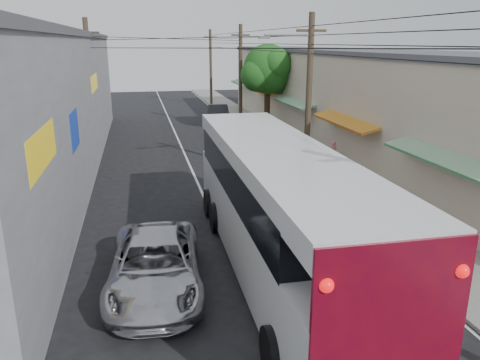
% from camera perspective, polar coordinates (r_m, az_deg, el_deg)
% --- Properties ---
extents(sidewalk, '(3.00, 80.00, 0.12)m').
position_cam_1_polar(sidewalk, '(30.14, 5.75, 3.66)').
color(sidewalk, slate).
rests_on(sidewalk, ground).
extents(building_right, '(7.09, 40.00, 6.25)m').
position_cam_1_polar(building_right, '(33.09, 12.36, 9.94)').
color(building_right, beige).
rests_on(building_right, ground).
extents(building_left, '(7.20, 36.00, 7.25)m').
position_cam_1_polar(building_left, '(26.76, -25.07, 8.40)').
color(building_left, gray).
rests_on(building_left, ground).
extents(utility_poles, '(11.80, 45.28, 8.00)m').
position_cam_1_polar(utility_poles, '(28.97, -0.71, 11.37)').
color(utility_poles, '#473828').
rests_on(utility_poles, ground).
extents(street_tree, '(4.40, 4.00, 6.60)m').
position_cam_1_polar(street_tree, '(35.32, 3.50, 13.15)').
color(street_tree, '#3F2B19').
rests_on(street_tree, ground).
extents(coach_bus, '(3.20, 13.38, 3.84)m').
position_cam_1_polar(coach_bus, '(14.03, 4.42, -3.23)').
color(coach_bus, silver).
rests_on(coach_bus, ground).
extents(jeepney, '(2.89, 5.59, 1.51)m').
position_cam_1_polar(jeepney, '(13.43, -10.29, -10.13)').
color(jeepney, '#BBBAC2').
rests_on(jeepney, ground).
extents(parked_suv, '(2.93, 6.20, 1.75)m').
position_cam_1_polar(parked_suv, '(27.41, 3.39, 4.16)').
color(parked_suv, '#A4A5AC').
rests_on(parked_suv, ground).
extents(parked_car_mid, '(2.17, 4.78, 1.59)m').
position_cam_1_polar(parked_car_mid, '(32.38, -0.56, 5.96)').
color(parked_car_mid, '#28282D').
rests_on(parked_car_mid, ground).
extents(parked_car_far, '(1.89, 4.62, 1.49)m').
position_cam_1_polar(parked_car_far, '(40.97, -2.64, 8.10)').
color(parked_car_far, black).
rests_on(parked_car_far, ground).
extents(pedestrian_near, '(0.60, 0.43, 1.56)m').
position_cam_1_polar(pedestrian_near, '(25.52, 11.19, 3.01)').
color(pedestrian_near, pink).
rests_on(pedestrian_near, sidewalk).
extents(pedestrian_far, '(0.93, 0.76, 1.78)m').
position_cam_1_polar(pedestrian_far, '(23.57, 9.07, 2.28)').
color(pedestrian_far, '#99B4DF').
rests_on(pedestrian_far, sidewalk).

